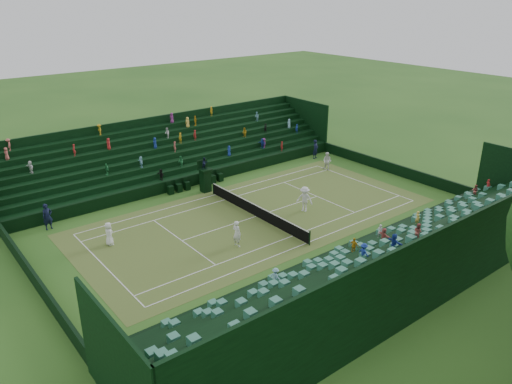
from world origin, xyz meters
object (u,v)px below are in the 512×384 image
player_near_east (237,234)px  player_near_west (109,234)px  player_far_west (327,161)px  tennis_net (256,210)px  player_far_east (305,199)px  umpire_chair (205,177)px

player_near_east → player_near_west: bearing=39.9°
player_far_west → tennis_net: bearing=-90.3°
player_near_east → player_far_east: (-1.40, 7.43, 0.08)m
umpire_chair → player_near_east: umpire_chair is taller
player_near_east → player_far_east: player_far_east is taller
player_near_west → tennis_net: bearing=-101.5°
player_near_west → player_near_east: bearing=-127.3°
player_near_west → player_far_east: size_ratio=0.81×
tennis_net → player_near_west: bearing=-103.5°
player_near_west → player_far_east: player_far_east is taller
player_far_east → tennis_net: bearing=-139.7°
tennis_net → player_near_west: size_ratio=7.20×
player_near_west → player_far_west: (-1.66, 22.30, 0.05)m
tennis_net → umpire_chair: (-6.66, -0.20, 0.76)m
player_near_east → player_far_west: bearing=-76.6°
tennis_net → player_near_west: 10.77m
tennis_net → player_near_east: (2.88, -3.87, 0.39)m
player_near_west → player_far_west: size_ratio=0.94×
tennis_net → player_near_east: size_ratio=6.35×
player_near_west → player_near_east: player_near_east is taller
player_far_west → player_far_east: player_far_east is taller
umpire_chair → player_near_west: (4.15, -10.26, -0.48)m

